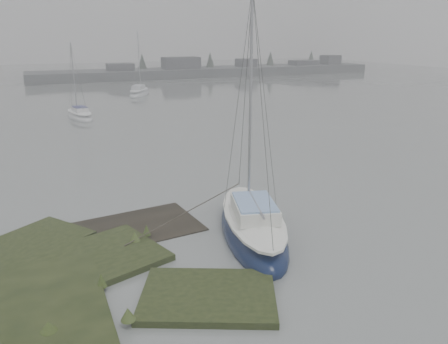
% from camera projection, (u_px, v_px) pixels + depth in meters
% --- Properties ---
extents(ground, '(160.00, 160.00, 0.00)m').
position_uv_depth(ground, '(74.00, 115.00, 37.99)').
color(ground, slate).
rests_on(ground, ground).
extents(far_shoreline, '(60.00, 8.00, 4.15)m').
position_uv_depth(far_shoreline, '(217.00, 71.00, 75.88)').
color(far_shoreline, '#4C4F51').
rests_on(far_shoreline, ground).
extents(sailboat_main, '(3.66, 6.52, 8.75)m').
position_uv_depth(sailboat_main, '(253.00, 228.00, 15.12)').
color(sailboat_main, '#0B1635').
rests_on(sailboat_main, ground).
extents(sailboat_white, '(2.41, 4.89, 6.61)m').
position_uv_depth(sailboat_white, '(80.00, 116.00, 36.54)').
color(sailboat_white, silver).
rests_on(sailboat_white, ground).
extents(sailboat_far_b, '(4.14, 5.67, 7.71)m').
position_uv_depth(sailboat_far_b, '(139.00, 93.00, 50.73)').
color(sailboat_far_b, silver).
rests_on(sailboat_far_b, ground).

